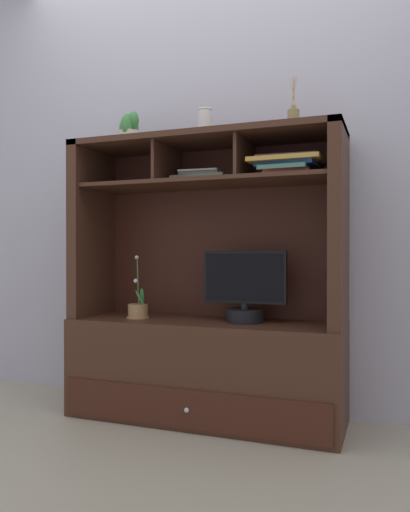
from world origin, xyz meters
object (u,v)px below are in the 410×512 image
ceramic_vase (205,123)px  potted_orchid (138,310)px  media_console (206,331)px  tv_monitor (245,292)px  magazine_stack_left (137,185)px  potted_succulent (129,131)px  diffuser_bottle (293,118)px  magazine_stack_right (287,165)px  magazine_stack_centre (203,178)px

ceramic_vase → potted_orchid: bearing=-173.2°
media_console → tv_monitor: (0.21, -0.01, 0.21)m
magazine_stack_left → potted_succulent: bearing=-153.1°
media_console → diffuser_bottle: (0.45, -0.01, 1.04)m
media_console → magazine_stack_right: media_console is taller
magazine_stack_right → potted_succulent: potted_succulent is taller
potted_orchid → diffuser_bottle: (0.81, 0.04, 0.94)m
media_console → tv_monitor: media_console is taller
magazine_stack_centre → magazine_stack_right: magazine_stack_right is taller
potted_succulent → media_console: bearing=-1.5°
media_console → potted_succulent: 1.16m
potted_orchid → magazine_stack_right: (0.79, 0.01, 0.72)m
diffuser_bottle → potted_orchid: bearing=-177.0°
potted_orchid → magazine_stack_right: magazine_stack_right is taller
tv_monitor → magazine_stack_right: size_ratio=1.24×
magazine_stack_left → magazine_stack_right: (0.84, -0.08, 0.04)m
potted_orchid → ceramic_vase: 1.03m
tv_monitor → magazine_stack_centre: bearing=168.5°
potted_orchid → magazine_stack_right: bearing=0.6°
potted_succulent → ceramic_vase: size_ratio=1.24×
magazine_stack_left → magazine_stack_centre: (0.39, 0.01, 0.02)m
magazine_stack_left → potted_succulent: 0.30m
magazine_stack_centre → diffuser_bottle: 0.54m
magazine_stack_centre → ceramic_vase: ceramic_vase is taller
tv_monitor → ceramic_vase: ceramic_vase is taller
media_console → tv_monitor: 0.30m
potted_orchid → diffuser_bottle: 1.25m
diffuser_bottle → ceramic_vase: (-0.45, 0.00, 0.02)m
magazine_stack_centre → potted_succulent: size_ratio=1.69×
potted_orchid → magazine_stack_centre: bearing=15.3°
magazine_stack_right → potted_succulent: size_ratio=1.90×
magazine_stack_right → ceramic_vase: 0.50m
tv_monitor → diffuser_bottle: 0.87m
magazine_stack_centre → ceramic_vase: size_ratio=2.10×
magazine_stack_right → ceramic_vase: bearing=175.4°
diffuser_bottle → magazine_stack_centre: bearing=174.1°
magazine_stack_centre → ceramic_vase: bearing=-59.8°
tv_monitor → magazine_stack_left: bearing=176.3°
magazine_stack_left → diffuser_bottle: (0.86, -0.04, 0.27)m
tv_monitor → potted_orchid: bearing=-175.7°
potted_succulent → ceramic_vase: (0.45, -0.02, -0.00)m
media_console → diffuser_bottle: bearing=-1.4°
media_console → potted_orchid: 0.38m
media_console → potted_orchid: media_console is taller
magazine_stack_right → potted_succulent: 0.92m
magazine_stack_left → tv_monitor: bearing=-3.7°
media_console → magazine_stack_right: size_ratio=4.24×
magazine_stack_right → ceramic_vase: size_ratio=2.35×
potted_succulent → tv_monitor: bearing=-1.9°
media_console → magazine_stack_right: (0.43, -0.04, 0.81)m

